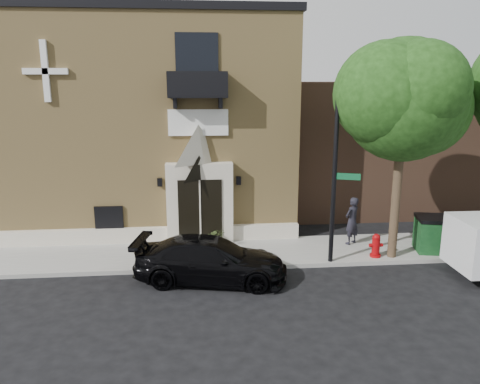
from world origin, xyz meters
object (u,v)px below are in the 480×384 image
object	(u,v)px
fire_hydrant	(376,245)
pedestrian_near	(352,221)
street_sign	(335,178)
black_sedan	(211,260)
dumpster	(444,234)

from	to	relation	value
fire_hydrant	pedestrian_near	world-z (taller)	pedestrian_near
street_sign	black_sedan	bearing A→B (deg)	-148.30
black_sedan	street_sign	bearing A→B (deg)	-67.39
black_sedan	pedestrian_near	distance (m)	6.26
black_sedan	fire_hydrant	xyz separation A→B (m)	(6.09, 1.22, -0.15)
street_sign	dumpster	size ratio (longest dim) A/B	2.69
black_sedan	dumpster	size ratio (longest dim) A/B	2.23
black_sedan	dumpster	distance (m)	8.98
street_sign	pedestrian_near	size ratio (longest dim) A/B	3.19
pedestrian_near	street_sign	bearing A→B (deg)	19.13
street_sign	fire_hydrant	world-z (taller)	street_sign
black_sedan	pedestrian_near	bearing A→B (deg)	-54.37
street_sign	dumpster	distance (m)	5.13
pedestrian_near	dumpster	bearing A→B (deg)	126.43
street_sign	pedestrian_near	bearing A→B (deg)	72.30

